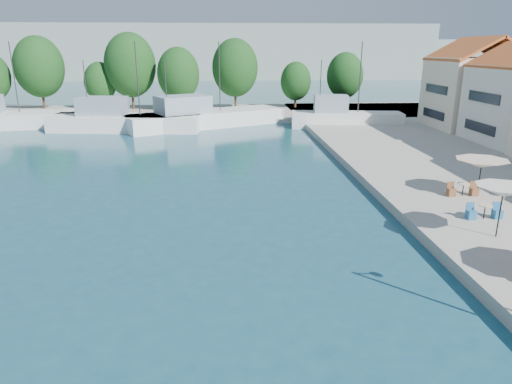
{
  "coord_description": "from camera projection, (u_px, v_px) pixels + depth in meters",
  "views": [
    {
      "loc": [
        -3.33,
        1.71,
        9.0
      ],
      "look_at": [
        -1.71,
        26.0,
        1.33
      ],
      "focal_mm": 32.0,
      "sensor_mm": 36.0,
      "label": 1
    }
  ],
  "objects": [
    {
      "name": "trawler_03",
      "position": [
        202.0,
        118.0,
        54.82
      ],
      "size": [
        19.63,
        13.63,
        10.2
      ],
      "rotation": [
        0.0,
        0.0,
        0.49
      ],
      "color": "silver",
      "rests_on": "ground"
    },
    {
      "name": "tree_08",
      "position": [
        345.0,
        76.0,
        67.7
      ],
      "size": [
        5.38,
        5.38,
        7.97
      ],
      "color": "#3F2B19",
      "rests_on": "quay_far"
    },
    {
      "name": "hill_west",
      "position": [
        143.0,
        52.0,
        149.25
      ],
      "size": [
        180.0,
        40.0,
        16.0
      ],
      "primitive_type": "cube",
      "color": "gray",
      "rests_on": "ground"
    },
    {
      "name": "cafe_table_02",
      "position": [
        484.0,
        213.0,
        23.5
      ],
      "size": [
        1.82,
        0.7,
        0.76
      ],
      "color": "black",
      "rests_on": "quay_right"
    },
    {
      "name": "tree_02",
      "position": [
        39.0,
        67.0,
        65.34
      ],
      "size": [
        6.92,
        6.92,
        10.25
      ],
      "color": "#3F2B19",
      "rests_on": "quay_far"
    },
    {
      "name": "tree_05",
      "position": [
        178.0,
        74.0,
        63.72
      ],
      "size": [
        5.87,
        5.87,
        8.69
      ],
      "color": "#3F2B19",
      "rests_on": "quay_far"
    },
    {
      "name": "cafe_table_03",
      "position": [
        463.0,
        191.0,
        27.17
      ],
      "size": [
        1.82,
        0.7,
        0.76
      ],
      "color": "black",
      "rests_on": "quay_right"
    },
    {
      "name": "tree_04",
      "position": [
        130.0,
        65.0,
        64.74
      ],
      "size": [
        7.21,
        7.21,
        10.68
      ],
      "color": "#3F2B19",
      "rests_on": "quay_far"
    },
    {
      "name": "quay_far",
      "position": [
        192.0,
        113.0,
        64.45
      ],
      "size": [
        90.0,
        16.0,
        0.6
      ],
      "primitive_type": "cube",
      "color": "#9D968D",
      "rests_on": "ground"
    },
    {
      "name": "building_06",
      "position": [
        476.0,
        82.0,
        49.69
      ],
      "size": [
        9.0,
        8.8,
        10.2
      ],
      "color": "beige",
      "rests_on": "quay_right"
    },
    {
      "name": "hill_east",
      "position": [
        338.0,
        57.0,
        173.33
      ],
      "size": [
        140.0,
        40.0,
        12.0
      ],
      "primitive_type": "cube",
      "color": "gray",
      "rests_on": "ground"
    },
    {
      "name": "tree_06",
      "position": [
        235.0,
        68.0,
        66.66
      ],
      "size": [
        6.7,
        6.7,
        9.91
      ],
      "color": "#3F2B19",
      "rests_on": "quay_far"
    },
    {
      "name": "umbrella_white",
      "position": [
        503.0,
        191.0,
        20.67
      ],
      "size": [
        2.52,
        2.52,
        2.48
      ],
      "color": "black",
      "rests_on": "quay_right"
    },
    {
      "name": "tree_03",
      "position": [
        100.0,
        82.0,
        65.22
      ],
      "size": [
        4.51,
        4.51,
        6.67
      ],
      "color": "#3F2B19",
      "rests_on": "quay_far"
    },
    {
      "name": "trawler_04",
      "position": [
        344.0,
        118.0,
        54.28
      ],
      "size": [
        13.25,
        4.9,
        10.2
      ],
      "rotation": [
        0.0,
        0.0,
        -0.12
      ],
      "color": "silver",
      "rests_on": "ground"
    },
    {
      "name": "trawler_02",
      "position": [
        122.0,
        121.0,
        52.1
      ],
      "size": [
        17.36,
        6.27,
        10.2
      ],
      "rotation": [
        0.0,
        0.0,
        -0.11
      ],
      "color": "white",
      "rests_on": "ground"
    },
    {
      "name": "umbrella_cream",
      "position": [
        482.0,
        164.0,
        27.0
      ],
      "size": [
        3.07,
        3.07,
        2.15
      ],
      "color": "black",
      "rests_on": "quay_right"
    },
    {
      "name": "tree_07",
      "position": [
        296.0,
        81.0,
        67.2
      ],
      "size": [
        4.48,
        4.48,
        6.64
      ],
      "color": "#3F2B19",
      "rests_on": "quay_far"
    }
  ]
}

